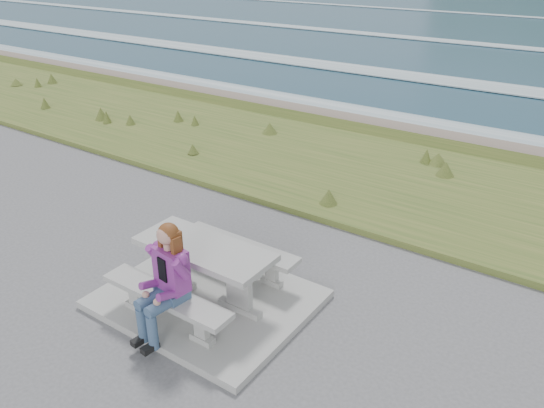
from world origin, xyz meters
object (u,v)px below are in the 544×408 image
at_px(picnic_table, 205,257).
at_px(seated_woman, 163,297).
at_px(bench_landward, 166,300).
at_px(bench_seaward, 239,250).

bearing_deg(picnic_table, seated_woman, -83.04).
bearing_deg(picnic_table, bench_landward, -90.00).
bearing_deg(bench_landward, picnic_table, 90.00).
distance_m(bench_landward, bench_seaward, 1.40).
xyz_separation_m(picnic_table, bench_seaward, (0.00, 0.70, -0.23)).
bearing_deg(bench_landward, seated_woman, -52.44).
distance_m(bench_seaward, seated_woman, 1.54).
bearing_deg(seated_woman, picnic_table, 104.42).
bearing_deg(seated_woman, bench_seaward, 101.25).
relative_size(bench_landward, bench_seaward, 1.00).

